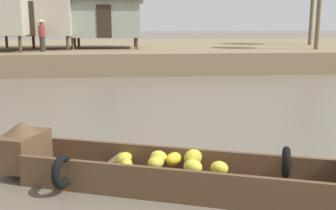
{
  "coord_description": "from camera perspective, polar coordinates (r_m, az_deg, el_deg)",
  "views": [
    {
      "loc": [
        -1.38,
        -1.04,
        2.46
      ],
      "look_at": [
        -0.46,
        7.52,
        0.72
      ],
      "focal_mm": 42.56,
      "sensor_mm": 36.0,
      "label": 1
    }
  ],
  "objects": [
    {
      "name": "ground_plane",
      "position": [
        11.39,
        0.95,
        -1.07
      ],
      "size": [
        300.0,
        300.0,
        0.0
      ],
      "primitive_type": "plane",
      "color": "#665B4C"
    },
    {
      "name": "riverbank_strip",
      "position": [
        29.14,
        -3.46,
        7.63
      ],
      "size": [
        160.0,
        20.0,
        1.1
      ],
      "primitive_type": "cube",
      "color": "#7F6B4C",
      "rests_on": "ground"
    },
    {
      "name": "banana_boat",
      "position": [
        6.14,
        1.2,
        -9.25
      ],
      "size": [
        5.86,
        2.93,
        0.89
      ],
      "color": "brown",
      "rests_on": "ground"
    },
    {
      "name": "stilt_house_mid_left",
      "position": [
        24.26,
        -18.76,
        13.12
      ],
      "size": [
        5.14,
        3.96,
        4.6
      ],
      "color": "#4C3826",
      "rests_on": "riverbank_strip"
    },
    {
      "name": "stilt_house_mid_right",
      "position": [
        24.33,
        -8.97,
        12.35
      ],
      "size": [
        4.64,
        3.83,
        3.51
      ],
      "color": "#4C3826",
      "rests_on": "riverbank_strip"
    },
    {
      "name": "vendor_person",
      "position": [
        21.79,
        -17.61,
        9.74
      ],
      "size": [
        0.44,
        0.44,
        1.66
      ],
      "color": "#332D28",
      "rests_on": "riverbank_strip"
    }
  ]
}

